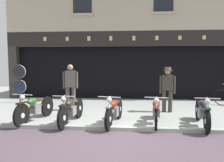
{
  "coord_description": "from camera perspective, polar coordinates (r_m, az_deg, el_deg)",
  "views": [
    {
      "loc": [
        0.48,
        -5.79,
        1.83
      ],
      "look_at": [
        -0.26,
        2.58,
        1.11
      ],
      "focal_mm": 36.03,
      "sensor_mm": 36.0,
      "label": 1
    }
  ],
  "objects": [
    {
      "name": "tyre_sign_pole",
      "position": [
        10.8,
        -22.47,
        0.34
      ],
      "size": [
        0.61,
        0.06,
        1.71
      ],
      "color": "#232328",
      "rests_on": "ground"
    },
    {
      "name": "ground",
      "position": [
        5.18,
        -0.63,
        -16.26
      ],
      "size": [
        23.43,
        22.0,
        0.18
      ],
      "color": "gray"
    },
    {
      "name": "motorcycle_left",
      "position": [
        7.34,
        -18.92,
        -6.36
      ],
      "size": [
        0.62,
        2.0,
        0.93
      ],
      "rotation": [
        0.0,
        0.0,
        2.97
      ],
      "color": "black",
      "rests_on": "ground"
    },
    {
      "name": "motorcycle_center_left",
      "position": [
        6.83,
        -10.29,
        -7.07
      ],
      "size": [
        0.62,
        1.97,
        0.92
      ],
      "rotation": [
        0.0,
        0.0,
        3.05
      ],
      "color": "black",
      "rests_on": "ground"
    },
    {
      "name": "salesman_left",
      "position": [
        8.53,
        -10.5,
        -1.01
      ],
      "size": [
        0.55,
        0.29,
        1.74
      ],
      "rotation": [
        0.0,
        0.0,
        3.35
      ],
      "color": "#47423D",
      "rests_on": "ground"
    },
    {
      "name": "advert_board_near",
      "position": [
        11.43,
        16.85,
        4.86
      ],
      "size": [
        0.83,
        0.03,
        0.97
      ],
      "color": "beige"
    },
    {
      "name": "motorcycle_center_right",
      "position": [
        6.79,
        11.18,
        -7.28
      ],
      "size": [
        0.62,
        2.0,
        0.89
      ],
      "rotation": [
        0.0,
        0.0,
        3.03
      ],
      "color": "black",
      "rests_on": "ground"
    },
    {
      "name": "motorcycle_center",
      "position": [
        6.64,
        0.58,
        -7.39
      ],
      "size": [
        0.62,
        1.94,
        0.91
      ],
      "rotation": [
        0.0,
        0.0,
        2.99
      ],
      "color": "black",
      "rests_on": "ground"
    },
    {
      "name": "shopkeeper_center",
      "position": [
        8.4,
        13.89,
        -1.55
      ],
      "size": [
        0.56,
        0.35,
        1.64
      ],
      "rotation": [
        0.0,
        0.0,
        3.04
      ],
      "color": "#38332D",
      "rests_on": "ground"
    },
    {
      "name": "motorcycle_right",
      "position": [
        6.92,
        21.96,
        -7.22
      ],
      "size": [
        0.62,
        2.03,
        0.92
      ],
      "rotation": [
        0.0,
        0.0,
        3.02
      ],
      "color": "black",
      "rests_on": "ground"
    },
    {
      "name": "shop_facade",
      "position": [
        12.8,
        2.94,
        4.45
      ],
      "size": [
        11.73,
        4.42,
        6.45
      ],
      "color": "black",
      "rests_on": "ground"
    }
  ]
}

